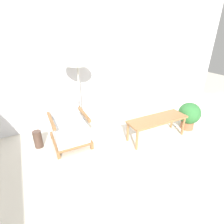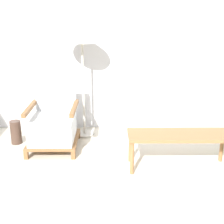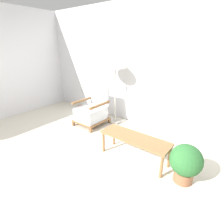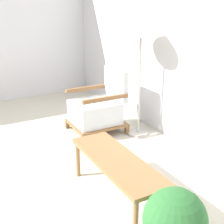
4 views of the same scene
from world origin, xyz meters
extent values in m
plane|color=beige|center=(0.00, 0.00, 0.00)|extent=(14.00, 14.00, 0.00)
cube|color=silver|center=(0.00, 2.26, 1.35)|extent=(8.00, 0.06, 2.70)
cube|color=brown|center=(-0.78, 1.14, 0.05)|extent=(0.05, 0.05, 0.10)
cube|color=brown|center=(-0.21, 1.14, 0.05)|extent=(0.05, 0.05, 0.10)
cube|color=brown|center=(-0.78, 1.79, 0.05)|extent=(0.05, 0.05, 0.10)
cube|color=brown|center=(-0.21, 1.79, 0.05)|extent=(0.05, 0.05, 0.10)
cube|color=brown|center=(-0.50, 1.47, 0.12)|extent=(0.62, 0.70, 0.03)
cube|color=silver|center=(-0.50, 1.45, 0.28)|extent=(0.54, 0.60, 0.29)
cube|color=silver|center=(-0.50, 1.78, 0.64)|extent=(0.54, 0.08, 0.43)
cube|color=brown|center=(-0.78, 1.47, 0.55)|extent=(0.05, 0.64, 0.05)
cube|color=brown|center=(-0.21, 1.47, 0.55)|extent=(0.05, 0.64, 0.05)
cylinder|color=#B7B2A8|center=(-0.13, 1.92, 0.01)|extent=(0.29, 0.29, 0.03)
cylinder|color=#B7B2A8|center=(-0.13, 1.92, 0.68)|extent=(0.03, 0.03, 1.30)
cone|color=beige|center=(-0.13, 1.92, 1.44)|extent=(0.51, 0.51, 0.23)
cube|color=olive|center=(1.02, 0.93, 0.40)|extent=(1.17, 0.38, 0.04)
cylinder|color=olive|center=(0.48, 0.78, 0.19)|extent=(0.04, 0.04, 0.38)
cylinder|color=olive|center=(0.48, 1.08, 0.19)|extent=(0.04, 0.04, 0.38)
cylinder|color=olive|center=(1.57, 1.08, 0.19)|extent=(0.04, 0.04, 0.38)
cylinder|color=#473328|center=(-1.03, 1.62, 0.16)|extent=(0.15, 0.15, 0.32)
camera|label=1|loc=(-1.01, -1.25, 1.92)|focal=28.00mm
camera|label=2|loc=(0.24, -2.30, 1.73)|focal=50.00mm
camera|label=3|loc=(2.27, -1.26, 1.82)|focal=28.00mm
camera|label=4|loc=(3.14, -0.29, 1.75)|focal=50.00mm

